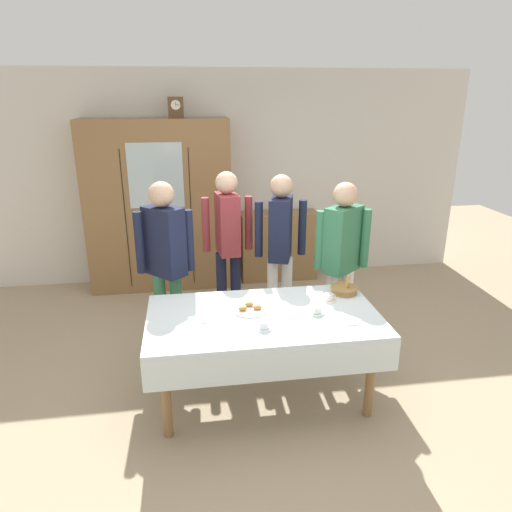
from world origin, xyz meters
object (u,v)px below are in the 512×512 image
(wall_cabinet, at_px, (159,207))
(spoon_far_left, at_px, (352,325))
(dining_table, at_px, (264,328))
(person_behind_table_right, at_px, (280,240))
(tea_cup_front_edge, at_px, (329,298))
(bookshelf_low, at_px, (279,246))
(person_near_right_end, at_px, (165,254))
(person_behind_table_left, at_px, (228,235))
(tea_cup_center, at_px, (316,310))
(mantel_clock, at_px, (176,107))
(book_stack, at_px, (279,210))
(spoon_far_right, at_px, (201,323))
(person_by_cabinet, at_px, (342,251))
(pastry_plate, at_px, (250,309))
(bread_basket, at_px, (344,289))
(tea_cup_mid_right, at_px, (264,325))

(wall_cabinet, relative_size, spoon_far_left, 17.84)
(dining_table, distance_m, person_behind_table_right, 1.24)
(tea_cup_front_edge, bearing_deg, person_behind_table_right, 103.97)
(dining_table, height_order, bookshelf_low, bookshelf_low)
(person_near_right_end, bearing_deg, person_behind_table_left, 41.37)
(tea_cup_center, bearing_deg, wall_cabinet, 116.85)
(mantel_clock, distance_m, book_stack, 1.82)
(spoon_far_right, distance_m, person_behind_table_left, 1.48)
(tea_cup_center, bearing_deg, bookshelf_low, 85.08)
(wall_cabinet, relative_size, mantel_clock, 8.85)
(person_by_cabinet, bearing_deg, person_behind_table_right, 139.65)
(bookshelf_low, bearing_deg, mantel_clock, -177.69)
(pastry_plate, bearing_deg, bread_basket, 14.43)
(dining_table, relative_size, person_behind_table_right, 1.09)
(person_behind_table_left, height_order, person_by_cabinet, person_behind_table_left)
(tea_cup_front_edge, relative_size, spoon_far_right, 1.09)
(dining_table, relative_size, tea_cup_center, 14.04)
(tea_cup_front_edge, xyz_separation_m, person_behind_table_right, (-0.23, 0.93, 0.23))
(tea_cup_front_edge, height_order, spoon_far_left, tea_cup_front_edge)
(tea_cup_center, distance_m, pastry_plate, 0.53)
(wall_cabinet, relative_size, tea_cup_front_edge, 16.33)
(dining_table, xyz_separation_m, spoon_far_left, (0.63, -0.24, 0.10))
(person_near_right_end, height_order, person_by_cabinet, person_near_right_end)
(dining_table, xyz_separation_m, tea_cup_front_edge, (0.58, 0.21, 0.12))
(person_behind_table_left, relative_size, person_near_right_end, 0.99)
(tea_cup_mid_right, xyz_separation_m, pastry_plate, (-0.06, 0.32, -0.02))
(pastry_plate, relative_size, spoon_far_right, 2.35)
(wall_cabinet, relative_size, tea_cup_center, 16.33)
(wall_cabinet, distance_m, pastry_plate, 2.61)
(tea_cup_front_edge, height_order, tea_cup_center, same)
(person_behind_table_right, distance_m, person_near_right_end, 1.16)
(spoon_far_right, bearing_deg, wall_cabinet, 98.84)
(tea_cup_front_edge, xyz_separation_m, person_near_right_end, (-1.35, 0.62, 0.25))
(dining_table, height_order, bread_basket, bread_basket)
(wall_cabinet, bearing_deg, bread_basket, -53.47)
(tea_cup_center, xyz_separation_m, person_by_cabinet, (0.43, 0.72, 0.23))
(spoon_far_right, xyz_separation_m, person_behind_table_left, (0.34, 1.41, 0.26))
(tea_cup_center, relative_size, spoon_far_left, 1.09)
(tea_cup_center, bearing_deg, bread_basket, 45.57)
(book_stack, xyz_separation_m, spoon_far_left, (-0.02, -2.88, -0.18))
(tea_cup_center, bearing_deg, person_near_right_end, 144.74)
(tea_cup_mid_right, height_order, spoon_far_left, tea_cup_mid_right)
(bookshelf_low, relative_size, person_behind_table_right, 0.61)
(mantel_clock, height_order, person_near_right_end, mantel_clock)
(book_stack, distance_m, bread_basket, 2.30)
(pastry_plate, distance_m, person_by_cabinet, 1.14)
(spoon_far_right, height_order, person_behind_table_right, person_behind_table_right)
(bookshelf_low, distance_m, tea_cup_mid_right, 2.94)
(wall_cabinet, distance_m, person_near_right_end, 1.77)
(dining_table, distance_m, tea_cup_front_edge, 0.63)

